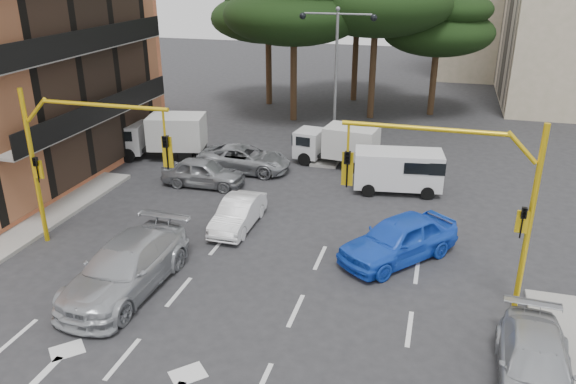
# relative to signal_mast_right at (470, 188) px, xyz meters

# --- Properties ---
(ground) EXTENTS (120.00, 120.00, 0.00)m
(ground) POSITION_rel_signal_mast_right_xyz_m (-6.80, -1.99, -3.88)
(ground) COLOR #28282B
(ground) RESTS_ON ground
(median_strip) EXTENTS (1.40, 6.00, 0.15)m
(median_strip) POSITION_rel_signal_mast_right_xyz_m (-6.80, 14.01, -3.81)
(median_strip) COLOR gray
(median_strip) RESTS_ON ground
(pine_left_near) EXTENTS (9.15, 9.15, 10.23)m
(pine_left_near) POSITION_rel_signal_mast_right_xyz_m (-10.75, 19.96, 3.72)
(pine_left_near) COLOR #382616
(pine_left_near) RESTS_ON ground
(pine_left_far) EXTENTS (8.32, 8.32, 9.30)m
(pine_left_far) POSITION_rel_signal_mast_right_xyz_m (-13.75, 23.96, 3.03)
(pine_left_far) COLOR #382616
(pine_left_far) RESTS_ON ground
(pine_right) EXTENTS (7.49, 7.49, 8.37)m
(pine_right) POSITION_rel_signal_mast_right_xyz_m (-1.75, 23.96, 2.33)
(pine_right) COLOR #382616
(pine_right) RESTS_ON ground
(signal_mast_right) EXTENTS (5.79, 0.37, 6.00)m
(signal_mast_right) POSITION_rel_signal_mast_right_xyz_m (0.00, 0.00, 0.00)
(signal_mast_right) COLOR gold
(signal_mast_right) RESTS_ON ground
(signal_mast_left) EXTENTS (5.79, 0.37, 6.00)m
(signal_mast_left) POSITION_rel_signal_mast_right_xyz_m (-13.61, 0.00, 0.00)
(signal_mast_left) COLOR gold
(signal_mast_left) RESTS_ON ground
(street_lamp_center) EXTENTS (4.16, 0.36, 7.77)m
(street_lamp_center) POSITION_rel_signal_mast_right_xyz_m (-6.80, 14.01, 1.54)
(street_lamp_center) COLOR slate
(street_lamp_center) RESTS_ON median_strip
(car_white_hatch) EXTENTS (1.32, 3.73, 1.23)m
(car_white_hatch) POSITION_rel_signal_mast_right_xyz_m (-8.60, 3.13, -3.27)
(car_white_hatch) COLOR white
(car_white_hatch) RESTS_ON ground
(car_blue_compact) EXTENTS (4.54, 4.92, 1.63)m
(car_blue_compact) POSITION_rel_signal_mast_right_xyz_m (-2.06, 2.21, -3.07)
(car_blue_compact) COLOR blue
(car_blue_compact) RESTS_ON ground
(car_silver_wagon) EXTENTS (2.53, 5.78, 1.65)m
(car_silver_wagon) POSITION_rel_signal_mast_right_xyz_m (-10.51, -2.27, -3.06)
(car_silver_wagon) COLOR #A9ACB1
(car_silver_wagon) RESTS_ON ground
(car_silver_cross_a) EXTENTS (4.80, 2.25, 1.33)m
(car_silver_cross_a) POSITION_rel_signal_mast_right_xyz_m (-10.61, 9.51, -3.22)
(car_silver_cross_a) COLOR #929599
(car_silver_cross_a) RESTS_ON ground
(car_silver_cross_b) EXTENTS (4.03, 1.68, 1.36)m
(car_silver_cross_b) POSITION_rel_signal_mast_right_xyz_m (-11.80, 7.01, -3.20)
(car_silver_cross_b) COLOR gray
(car_silver_cross_b) RESTS_ON ground
(car_silver_parked) EXTENTS (2.04, 4.59, 1.31)m
(car_silver_parked) POSITION_rel_signal_mast_right_xyz_m (1.90, -3.64, -3.23)
(car_silver_parked) COLOR #A7AAAF
(car_silver_parked) RESTS_ON ground
(van_white) EXTENTS (4.24, 2.38, 2.01)m
(van_white) POSITION_rel_signal_mast_right_xyz_m (-2.73, 8.82, -2.88)
(van_white) COLOR silver
(van_white) RESTS_ON ground
(box_truck_a) EXTENTS (5.23, 3.07, 2.41)m
(box_truck_a) POSITION_rel_signal_mast_right_xyz_m (-15.69, 10.30, -2.68)
(box_truck_a) COLOR silver
(box_truck_a) RESTS_ON ground
(box_truck_b) EXTENTS (4.63, 2.43, 2.17)m
(box_truck_b) POSITION_rel_signal_mast_right_xyz_m (-6.21, 11.73, -2.80)
(box_truck_b) COLOR silver
(box_truck_b) RESTS_ON ground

